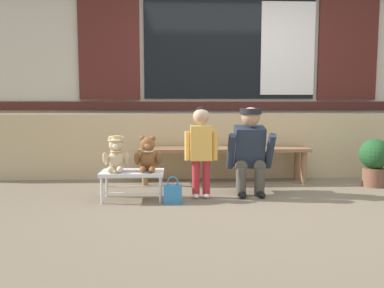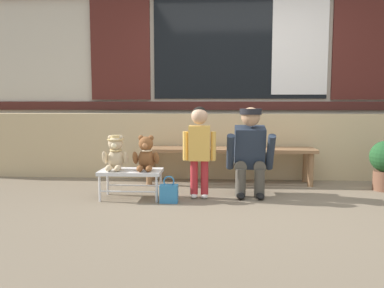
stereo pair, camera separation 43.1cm
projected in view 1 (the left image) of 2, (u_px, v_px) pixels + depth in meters
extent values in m
plane|color=#756651|center=(253.00, 204.00, 3.93)|extent=(60.00, 60.00, 0.00)
cube|color=tan|center=(233.00, 145.00, 5.30)|extent=(7.82, 0.25, 0.85)
cube|color=beige|center=(229.00, 51.00, 5.69)|extent=(7.98, 0.20, 3.45)
cube|color=#471E19|center=(229.00, 106.00, 5.65)|extent=(7.34, 0.04, 0.12)
cube|color=black|center=(230.00, 49.00, 5.57)|extent=(2.40, 0.03, 1.40)
cube|color=white|center=(288.00, 49.00, 5.59)|extent=(0.76, 0.02, 1.29)
cube|color=#4C1E19|center=(109.00, 48.00, 5.49)|extent=(0.84, 0.05, 1.43)
cube|color=#4C1E19|center=(348.00, 49.00, 5.62)|extent=(0.84, 0.05, 1.43)
cube|color=#8E6642|center=(225.00, 151.00, 4.79)|extent=(2.10, 0.11, 0.04)
cube|color=#8E6642|center=(224.00, 149.00, 4.93)|extent=(2.10, 0.11, 0.04)
cube|color=#8E6642|center=(222.00, 148.00, 5.08)|extent=(2.10, 0.11, 0.04)
cylinder|color=#8E6642|center=(145.00, 169.00, 4.78)|extent=(0.07, 0.07, 0.40)
cylinder|color=#8E6642|center=(146.00, 165.00, 5.06)|extent=(0.07, 0.07, 0.40)
cylinder|color=#8E6642|center=(304.00, 168.00, 4.86)|extent=(0.07, 0.07, 0.40)
cylinder|color=#8E6642|center=(297.00, 164.00, 5.13)|extent=(0.07, 0.07, 0.40)
cube|color=silver|center=(132.00, 173.00, 4.07)|extent=(0.64, 0.36, 0.04)
cylinder|color=silver|center=(102.00, 191.00, 3.93)|extent=(0.02, 0.02, 0.26)
cylinder|color=silver|center=(107.00, 184.00, 4.22)|extent=(0.02, 0.02, 0.26)
cylinder|color=silver|center=(160.00, 190.00, 3.95)|extent=(0.02, 0.02, 0.26)
cylinder|color=silver|center=(161.00, 184.00, 4.25)|extent=(0.02, 0.02, 0.26)
cylinder|color=silver|center=(131.00, 193.00, 3.94)|extent=(0.58, 0.02, 0.02)
cylinder|color=silver|center=(134.00, 187.00, 4.24)|extent=(0.58, 0.02, 0.02)
ellipsoid|color=#CCB289|center=(117.00, 160.00, 4.07)|extent=(0.17, 0.14, 0.22)
sphere|color=#CCB289|center=(116.00, 144.00, 4.04)|extent=(0.15, 0.15, 0.15)
sphere|color=#FFEEBB|center=(115.00, 146.00, 3.99)|extent=(0.06, 0.06, 0.06)
sphere|color=#CCB289|center=(111.00, 138.00, 4.04)|extent=(0.06, 0.06, 0.06)
ellipsoid|color=#CCB289|center=(105.00, 159.00, 4.03)|extent=(0.06, 0.11, 0.16)
ellipsoid|color=#CCB289|center=(110.00, 169.00, 3.96)|extent=(0.06, 0.15, 0.06)
sphere|color=#CCB289|center=(121.00, 138.00, 4.05)|extent=(0.06, 0.06, 0.06)
ellipsoid|color=#CCB289|center=(127.00, 159.00, 4.04)|extent=(0.06, 0.11, 0.16)
ellipsoid|color=#CCB289|center=(120.00, 169.00, 3.97)|extent=(0.06, 0.15, 0.06)
torus|color=#D6B775|center=(116.00, 151.00, 4.06)|extent=(0.13, 0.13, 0.02)
cylinder|color=#D6B775|center=(116.00, 140.00, 4.04)|extent=(0.17, 0.17, 0.01)
cylinder|color=#D6B775|center=(116.00, 138.00, 4.04)|extent=(0.10, 0.10, 0.04)
ellipsoid|color=brown|center=(148.00, 160.00, 4.08)|extent=(0.17, 0.14, 0.22)
sphere|color=brown|center=(148.00, 144.00, 4.06)|extent=(0.15, 0.15, 0.15)
sphere|color=#AE6E42|center=(147.00, 146.00, 4.00)|extent=(0.06, 0.06, 0.06)
sphere|color=brown|center=(143.00, 138.00, 4.06)|extent=(0.06, 0.06, 0.06)
ellipsoid|color=brown|center=(137.00, 159.00, 4.05)|extent=(0.06, 0.11, 0.16)
ellipsoid|color=brown|center=(143.00, 169.00, 3.97)|extent=(0.06, 0.15, 0.06)
sphere|color=brown|center=(153.00, 138.00, 4.06)|extent=(0.06, 0.06, 0.06)
ellipsoid|color=brown|center=(159.00, 159.00, 4.06)|extent=(0.06, 0.11, 0.16)
ellipsoid|color=brown|center=(152.00, 169.00, 3.98)|extent=(0.06, 0.15, 0.06)
torus|color=beige|center=(148.00, 151.00, 4.07)|extent=(0.13, 0.13, 0.02)
cylinder|color=#B7282D|center=(196.00, 177.00, 4.16)|extent=(0.08, 0.08, 0.36)
ellipsoid|color=silver|center=(196.00, 196.00, 4.17)|extent=(0.07, 0.12, 0.05)
cylinder|color=#B7282D|center=(206.00, 177.00, 4.17)|extent=(0.08, 0.08, 0.36)
ellipsoid|color=silver|center=(206.00, 196.00, 4.17)|extent=(0.07, 0.12, 0.05)
cube|color=#EAB24C|center=(201.00, 143.00, 4.13)|extent=(0.22, 0.15, 0.36)
cylinder|color=#EAB24C|center=(187.00, 146.00, 4.13)|extent=(0.06, 0.06, 0.30)
cylinder|color=#EAB24C|center=(215.00, 146.00, 4.14)|extent=(0.06, 0.06, 0.30)
sphere|color=tan|center=(201.00, 116.00, 4.10)|extent=(0.17, 0.17, 0.17)
sphere|color=black|center=(201.00, 114.00, 4.11)|extent=(0.16, 0.16, 0.16)
cylinder|color=#4C473D|center=(241.00, 182.00, 4.26)|extent=(0.11, 0.11, 0.30)
cylinder|color=#4C473D|center=(239.00, 164.00, 4.38)|extent=(0.13, 0.32, 0.13)
ellipsoid|color=black|center=(242.00, 195.00, 4.19)|extent=(0.09, 0.20, 0.06)
cylinder|color=#4C473D|center=(259.00, 182.00, 4.27)|extent=(0.11, 0.11, 0.30)
cylinder|color=#4C473D|center=(257.00, 164.00, 4.39)|extent=(0.13, 0.32, 0.13)
ellipsoid|color=black|center=(261.00, 194.00, 4.20)|extent=(0.09, 0.20, 0.06)
cube|color=#232D3D|center=(249.00, 147.00, 4.33)|extent=(0.32, 0.30, 0.47)
cylinder|color=#232D3D|center=(231.00, 151.00, 4.23)|extent=(0.08, 0.28, 0.40)
cylinder|color=#232D3D|center=(270.00, 151.00, 4.25)|extent=(0.08, 0.28, 0.40)
sphere|color=tan|center=(251.00, 117.00, 4.23)|extent=(0.20, 0.20, 0.20)
cylinder|color=black|center=(251.00, 111.00, 4.22)|extent=(0.23, 0.23, 0.06)
cube|color=brown|center=(264.00, 158.00, 4.45)|extent=(0.10, 0.22, 0.16)
cube|color=teal|center=(173.00, 194.00, 3.96)|extent=(0.18, 0.11, 0.18)
torus|color=teal|center=(173.00, 182.00, 3.94)|extent=(0.11, 0.01, 0.11)
cylinder|color=brown|center=(374.00, 177.00, 4.74)|extent=(0.26, 0.26, 0.22)
sphere|color=#1E4C23|center=(375.00, 154.00, 4.71)|extent=(0.36, 0.36, 0.36)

